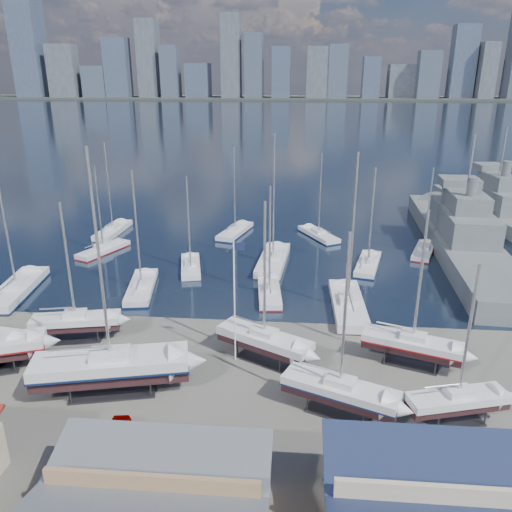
# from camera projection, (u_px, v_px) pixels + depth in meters

# --- Properties ---
(ground) EXTENTS (1400.00, 1400.00, 0.00)m
(ground) POSITION_uv_depth(u_px,v_px,m) (207.00, 373.00, 42.72)
(ground) COLOR #605E59
(ground) RESTS_ON ground
(water) EXTENTS (1400.00, 600.00, 0.40)m
(water) POSITION_uv_depth(u_px,v_px,m) (289.00, 116.00, 333.54)
(water) COLOR #1A2A3D
(water) RESTS_ON ground
(far_shore) EXTENTS (1400.00, 80.00, 2.20)m
(far_shore) POSITION_uv_depth(u_px,v_px,m) (294.00, 98.00, 576.99)
(far_shore) COLOR #2D332D
(far_shore) RESTS_ON ground
(skyline) EXTENTS (639.14, 43.80, 107.69)m
(skyline) POSITION_uv_depth(u_px,v_px,m) (288.00, 63.00, 558.94)
(skyline) COLOR #475166
(skyline) RESTS_ON far_shore
(shed_grey) EXTENTS (12.60, 8.40, 4.17)m
(shed_grey) POSITION_uv_depth(u_px,v_px,m) (153.00, 503.00, 26.99)
(shed_grey) COLOR #8C6B4C
(shed_grey) RESTS_ON ground
(sailboat_cradle_2) EXTENTS (8.50, 3.96, 13.59)m
(sailboat_cradle_2) POSITION_uv_depth(u_px,v_px,m) (76.00, 321.00, 47.55)
(sailboat_cradle_2) COLOR #2D2D33
(sailboat_cradle_2) RESTS_ON ground
(sailboat_cradle_3) EXTENTS (12.71, 6.11, 19.51)m
(sailboat_cradle_3) POSITION_uv_depth(u_px,v_px,m) (111.00, 366.00, 39.56)
(sailboat_cradle_3) COLOR #2D2D33
(sailboat_cradle_3) RESTS_ON ground
(sailboat_cradle_4) EXTENTS (8.96, 6.41, 14.57)m
(sailboat_cradle_4) POSITION_uv_depth(u_px,v_px,m) (264.00, 340.00, 44.02)
(sailboat_cradle_4) COLOR #2D2D33
(sailboat_cradle_4) RESTS_ON ground
(sailboat_cradle_5) EXTENTS (9.02, 5.69, 14.29)m
(sailboat_cradle_5) POSITION_uv_depth(u_px,v_px,m) (340.00, 391.00, 36.95)
(sailboat_cradle_5) COLOR #2D2D33
(sailboat_cradle_5) RESTS_ON ground
(sailboat_cradle_6) EXTENTS (8.90, 5.21, 14.06)m
(sailboat_cradle_6) POSITION_uv_depth(u_px,v_px,m) (413.00, 344.00, 43.38)
(sailboat_cradle_6) COLOR #2D2D33
(sailboat_cradle_6) RESTS_ON ground
(sailboat_cradle_7) EXTENTS (7.69, 3.97, 12.38)m
(sailboat_cradle_7) POSITION_uv_depth(u_px,v_px,m) (458.00, 400.00, 36.03)
(sailboat_cradle_7) COLOR #2D2D33
(sailboat_cradle_7) RESTS_ON ground
(sailboat_moored_0) EXTENTS (4.81, 12.49, 18.20)m
(sailboat_moored_0) POSITION_uv_depth(u_px,v_px,m) (17.00, 291.00, 58.34)
(sailboat_moored_0) COLOR black
(sailboat_moored_0) RESTS_ON water
(sailboat_moored_1) EXTENTS (5.74, 9.05, 13.15)m
(sailboat_moored_1) POSITION_uv_depth(u_px,v_px,m) (103.00, 251.00, 72.00)
(sailboat_moored_1) COLOR black
(sailboat_moored_1) RESTS_ON water
(sailboat_moored_2) EXTENTS (3.29, 10.18, 15.19)m
(sailboat_moored_2) POSITION_uv_depth(u_px,v_px,m) (113.00, 231.00, 80.97)
(sailboat_moored_2) COLOR black
(sailboat_moored_2) RESTS_ON water
(sailboat_moored_3) EXTENTS (4.42, 10.41, 15.08)m
(sailboat_moored_3) POSITION_uv_depth(u_px,v_px,m) (142.00, 289.00, 59.00)
(sailboat_moored_3) COLOR black
(sailboat_moored_3) RESTS_ON water
(sailboat_moored_4) EXTENTS (4.22, 8.88, 12.94)m
(sailboat_moored_4) POSITION_uv_depth(u_px,v_px,m) (191.00, 267.00, 65.70)
(sailboat_moored_4) COLOR black
(sailboat_moored_4) RESTS_ON water
(sailboat_moored_5) EXTENTS (5.19, 10.17, 14.64)m
(sailboat_moored_5) POSITION_uv_depth(u_px,v_px,m) (235.00, 232.00, 80.44)
(sailboat_moored_5) COLOR black
(sailboat_moored_5) RESTS_ON water
(sailboat_moored_6) EXTENTS (3.41, 9.20, 13.45)m
(sailboat_moored_6) POSITION_uv_depth(u_px,v_px,m) (269.00, 293.00, 57.83)
(sailboat_moored_6) COLOR black
(sailboat_moored_6) RESTS_ON water
(sailboat_moored_7) EXTENTS (4.34, 12.29, 18.20)m
(sailboat_moored_7) POSITION_uv_depth(u_px,v_px,m) (273.00, 262.00, 67.55)
(sailboat_moored_7) COLOR black
(sailboat_moored_7) RESTS_ON water
(sailboat_moored_8) EXTENTS (6.65, 9.37, 13.82)m
(sailboat_moored_8) POSITION_uv_depth(u_px,v_px,m) (318.00, 235.00, 78.91)
(sailboat_moored_8) COLOR black
(sailboat_moored_8) RESTS_ON water
(sailboat_moored_9) EXTENTS (3.55, 11.87, 17.83)m
(sailboat_moored_9) POSITION_uv_depth(u_px,v_px,m) (348.00, 307.00, 54.31)
(sailboat_moored_9) COLOR black
(sailboat_moored_9) RESTS_ON water
(sailboat_moored_10) EXTENTS (4.76, 9.69, 13.96)m
(sailboat_moored_10) POSITION_uv_depth(u_px,v_px,m) (368.00, 265.00, 66.38)
(sailboat_moored_10) COLOR black
(sailboat_moored_10) RESTS_ON water
(sailboat_moored_11) EXTENTS (5.21, 8.97, 12.94)m
(sailboat_moored_11) POSITION_uv_depth(u_px,v_px,m) (424.00, 252.00, 71.56)
(sailboat_moored_11) COLOR black
(sailboat_moored_11) RESTS_ON water
(naval_ship_east) EXTENTS (10.84, 49.26, 18.40)m
(naval_ship_east) POSITION_uv_depth(u_px,v_px,m) (460.00, 239.00, 72.63)
(naval_ship_east) COLOR #595E62
(naval_ship_east) RESTS_ON water
(naval_ship_west) EXTENTS (11.28, 41.00, 17.65)m
(naval_ship_west) POSITION_uv_depth(u_px,v_px,m) (493.00, 211.00, 88.14)
(naval_ship_west) COLOR #595E62
(naval_ship_west) RESTS_ON water
(car_a) EXTENTS (2.15, 4.23, 1.38)m
(car_a) POSITION_uv_depth(u_px,v_px,m) (116.00, 437.00, 34.09)
(car_a) COLOR gray
(car_a) RESTS_ON ground
(car_b) EXTENTS (5.23, 3.50, 1.63)m
(car_b) POSITION_uv_depth(u_px,v_px,m) (175.00, 452.00, 32.53)
(car_b) COLOR gray
(car_b) RESTS_ON ground
(car_c) EXTENTS (3.04, 5.37, 1.42)m
(car_c) POSITION_uv_depth(u_px,v_px,m) (222.00, 463.00, 31.78)
(car_c) COLOR gray
(car_c) RESTS_ON ground
(car_d) EXTENTS (3.40, 4.77, 1.28)m
(car_d) POSITION_uv_depth(u_px,v_px,m) (345.00, 460.00, 32.12)
(car_d) COLOR gray
(car_d) RESTS_ON ground
(flagpole) EXTENTS (1.00, 0.12, 11.30)m
(flagpole) POSITION_uv_depth(u_px,v_px,m) (235.00, 294.00, 42.60)
(flagpole) COLOR white
(flagpole) RESTS_ON ground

